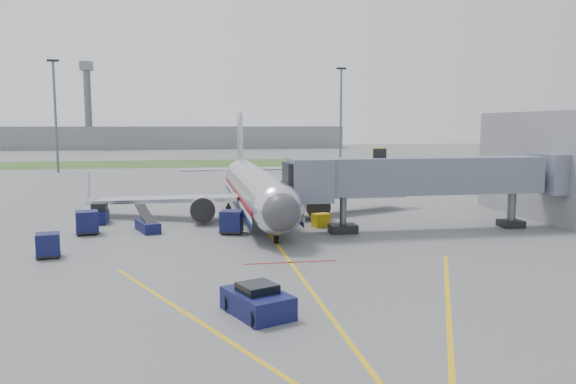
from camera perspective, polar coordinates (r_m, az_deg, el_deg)
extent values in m
plane|color=#565659|center=(40.15, -0.78, -5.81)|extent=(400.00, 400.00, 0.00)
cube|color=#2D4C1E|center=(129.11, -7.24, 2.94)|extent=(300.00, 25.00, 0.01)
cube|color=gold|center=(38.23, -0.29, -6.45)|extent=(0.25, 50.00, 0.01)
cube|color=maroon|center=(36.31, 0.25, -7.17)|extent=(6.00, 0.25, 0.01)
cube|color=gold|center=(26.19, -9.03, -12.89)|extent=(9.52, 20.04, 0.01)
cube|color=gold|center=(28.94, 15.97, -11.14)|extent=(9.52, 20.04, 0.01)
cylinder|color=silver|center=(54.37, -3.33, 0.42)|extent=(3.80, 28.00, 3.80)
sphere|color=silver|center=(40.62, -1.01, -1.78)|extent=(3.80, 3.80, 3.80)
sphere|color=#38383D|center=(39.35, -0.71, -2.06)|extent=(2.74, 2.74, 2.74)
cube|color=black|center=(40.15, -0.92, -1.09)|extent=(2.20, 1.20, 0.55)
cone|color=silver|center=(70.70, -4.91, 1.91)|extent=(3.80, 5.00, 3.80)
cube|color=#B7BAC1|center=(69.97, -4.90, 5.14)|extent=(0.35, 4.20, 7.00)
cube|color=#B7BAC1|center=(54.16, -12.29, -0.71)|extent=(15.10, 8.59, 1.13)
cube|color=#B7BAC1|center=(56.10, 5.33, -0.32)|extent=(15.10, 8.59, 1.13)
cylinder|color=silver|center=(51.22, -8.72, -1.57)|extent=(2.10, 3.60, 2.10)
cylinder|color=silver|center=(52.48, 2.71, -1.30)|extent=(2.10, 3.60, 2.10)
cube|color=maroon|center=(54.67, -1.33, 0.10)|extent=(0.05, 28.00, 0.45)
cube|color=navy|center=(54.78, -1.33, -0.84)|extent=(0.05, 28.00, 0.35)
cylinder|color=black|center=(42.02, -1.22, -4.81)|extent=(0.28, 0.70, 0.70)
cylinder|color=black|center=(54.92, -6.07, -1.91)|extent=(0.50, 1.00, 1.00)
cylinder|color=black|center=(55.52, -0.71, -1.78)|extent=(0.50, 1.00, 1.00)
cube|color=slate|center=(47.92, 13.75, 1.64)|extent=(20.00, 3.00, 3.00)
cube|color=slate|center=(44.90, 2.22, 1.23)|extent=(3.20, 3.60, 3.40)
cube|color=black|center=(44.66, 0.71, 1.21)|extent=(1.60, 3.00, 2.80)
cube|color=#C6A10B|center=(46.32, 9.27, 3.81)|extent=(1.20, 0.15, 1.00)
cylinder|color=#595B60|center=(45.94, 5.62, -2.25)|extent=(0.56, 0.56, 3.10)
cube|color=black|center=(46.14, 5.60, -3.72)|extent=(2.20, 1.60, 0.70)
cylinder|color=#595B60|center=(52.00, 21.75, -1.64)|extent=(0.70, 0.70, 3.10)
cube|color=black|center=(52.19, 21.69, -3.00)|extent=(1.80, 1.80, 0.60)
cube|color=slate|center=(53.88, 25.52, 1.73)|extent=(3.00, 4.00, 3.40)
cube|color=slate|center=(60.83, 26.64, 2.56)|extent=(10.00, 16.00, 10.00)
cylinder|color=#595B60|center=(111.21, -22.53, 6.99)|extent=(0.44, 0.44, 20.00)
cube|color=black|center=(111.79, -22.78, 12.22)|extent=(2.00, 0.40, 0.40)
cylinder|color=#595B60|center=(117.89, 5.39, 7.45)|extent=(0.44, 0.44, 20.00)
cube|color=black|center=(118.43, 5.45, 12.39)|extent=(2.00, 0.40, 0.40)
cube|color=slate|center=(208.74, -11.12, 5.46)|extent=(120.00, 14.00, 8.00)
cylinder|color=#595B60|center=(206.49, -19.64, 7.95)|extent=(2.40, 2.40, 28.00)
cube|color=slate|center=(207.36, -19.81, 11.96)|extent=(4.00, 4.00, 3.00)
cube|color=#0C0E38|center=(26.70, -3.13, -11.20)|extent=(3.38, 4.12, 1.09)
cube|color=black|center=(26.49, -3.14, -9.78)|extent=(2.07, 2.07, 0.49)
cylinder|color=black|center=(25.28, -3.44, -12.62)|extent=(0.50, 0.81, 0.79)
cylinder|color=black|center=(26.14, 0.03, -11.93)|extent=(0.50, 0.81, 0.79)
cylinder|color=black|center=(27.43, -6.12, -11.06)|extent=(0.50, 0.81, 0.79)
cylinder|color=black|center=(28.23, -2.84, -10.50)|extent=(0.50, 0.81, 0.79)
cube|color=#0C0E38|center=(53.11, -18.58, -2.40)|extent=(1.39, 2.64, 1.05)
cube|color=black|center=(52.98, -18.61, -1.45)|extent=(1.28, 1.69, 0.73)
cylinder|color=black|center=(52.32, -19.27, -2.91)|extent=(0.24, 0.53, 0.52)
cylinder|color=black|center=(52.17, -18.13, -2.90)|extent=(0.24, 0.53, 0.52)
cylinder|color=black|center=(54.16, -18.98, -2.58)|extent=(0.24, 0.53, 0.52)
cylinder|color=black|center=(54.02, -17.88, -2.56)|extent=(0.24, 0.53, 0.52)
cube|color=#0C0E38|center=(40.71, -23.20, -4.90)|extent=(1.72, 1.72, 1.47)
cube|color=black|center=(40.86, -23.15, -5.90)|extent=(1.78, 1.78, 0.11)
cylinder|color=black|center=(40.34, -23.99, -6.16)|extent=(0.26, 0.30, 0.27)
cylinder|color=black|center=(40.29, -22.37, -6.10)|extent=(0.26, 0.30, 0.27)
cylinder|color=black|center=(41.45, -23.91, -5.81)|extent=(0.26, 0.30, 0.27)
cylinder|color=black|center=(41.40, -22.33, -5.75)|extent=(0.26, 0.30, 0.27)
cube|color=#0C0E38|center=(48.04, -19.74, -2.84)|extent=(2.02, 2.02, 1.70)
cube|color=black|center=(48.19, -19.70, -3.83)|extent=(2.08, 2.08, 0.13)
cylinder|color=black|center=(47.53, -20.46, -4.06)|extent=(0.30, 0.35, 0.31)
cylinder|color=black|center=(47.58, -18.87, -3.98)|extent=(0.30, 0.35, 0.31)
cylinder|color=black|center=(48.82, -20.51, -3.78)|extent=(0.30, 0.35, 0.31)
cylinder|color=black|center=(48.87, -18.97, -3.70)|extent=(0.30, 0.35, 0.31)
cube|color=#0C0E38|center=(45.77, -5.78, -2.94)|extent=(2.06, 2.06, 1.69)
cube|color=black|center=(45.92, -5.76, -3.97)|extent=(2.13, 2.13, 0.13)
cylinder|color=black|center=(45.43, -6.72, -4.16)|extent=(0.31, 0.36, 0.30)
cylinder|color=black|center=(45.19, -5.10, -4.20)|extent=(0.31, 0.36, 0.30)
cylinder|color=black|center=(46.68, -6.41, -3.85)|extent=(0.31, 0.36, 0.30)
cylinder|color=black|center=(46.45, -4.82, -3.89)|extent=(0.31, 0.36, 0.30)
cube|color=#0C0E38|center=(47.96, -14.07, -3.40)|extent=(2.37, 3.67, 0.86)
cube|color=black|center=(48.26, -14.24, -2.25)|extent=(2.05, 3.90, 1.34)
cylinder|color=black|center=(46.69, -14.23, -3.88)|extent=(0.37, 0.57, 0.53)
cylinder|color=black|center=(46.94, -13.11, -3.79)|extent=(0.37, 0.57, 0.53)
cylinder|color=black|center=(49.05, -14.97, -3.39)|extent=(0.37, 0.57, 0.53)
cylinder|color=black|center=(49.28, -13.90, -3.31)|extent=(0.37, 0.57, 0.53)
cube|color=#C6A10B|center=(48.68, 3.38, -2.87)|extent=(1.67, 1.37, 1.15)
cylinder|color=black|center=(48.51, 2.89, -3.42)|extent=(0.27, 0.33, 0.29)
cylinder|color=black|center=(49.01, 3.85, -3.32)|extent=(0.27, 0.33, 0.29)
imported|color=#8AD619|center=(53.18, -18.23, -2.04)|extent=(0.74, 0.60, 1.76)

